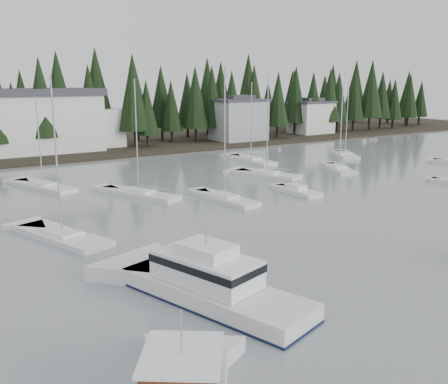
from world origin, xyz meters
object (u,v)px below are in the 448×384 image
at_px(sailboat_1, 225,200).
at_px(sailboat_7, 267,176).
at_px(sailboat_8, 43,188).
at_px(sailboat_9, 251,161).
at_px(house_east_b, 311,116).
at_px(sailboat_3, 339,170).
at_px(harbor_inn, 40,121).
at_px(sailboat_2, 139,195).
at_px(runabout_1, 297,192).
at_px(sailboat_5, 62,238).
at_px(sailboat_4, 345,156).
at_px(cabin_cruiser_center, 212,288).
at_px(house_east_a, 238,119).

bearing_deg(sailboat_1, sailboat_7, -61.45).
height_order(sailboat_8, sailboat_9, sailboat_9).
xyz_separation_m(house_east_b, sailboat_8, (-67.52, -26.72, -4.35)).
xyz_separation_m(sailboat_3, sailboat_7, (-11.60, 2.08, -0.00)).
bearing_deg(harbor_inn, sailboat_7, -60.80).
height_order(sailboat_1, sailboat_2, sailboat_1).
bearing_deg(runabout_1, sailboat_1, 80.94).
relative_size(harbor_inn, sailboat_2, 2.18).
bearing_deg(house_east_b, sailboat_5, -145.86).
relative_size(sailboat_4, runabout_1, 1.99).
bearing_deg(cabin_cruiser_center, sailboat_8, -15.74).
bearing_deg(sailboat_4, sailboat_7, 137.63).
bearing_deg(sailboat_3, cabin_cruiser_center, 151.05).
xyz_separation_m(house_east_b, sailboat_7, (-39.91, -35.32, -4.33)).
bearing_deg(house_east_a, sailboat_7, -118.26).
bearing_deg(sailboat_7, house_east_a, -50.14).
bearing_deg(sailboat_4, runabout_1, 153.86).
bearing_deg(sailboat_3, sailboat_4, -24.02).
xyz_separation_m(harbor_inn, sailboat_2, (1.67, -39.17, -5.71)).
height_order(sailboat_1, sailboat_8, sailboat_1).
distance_m(house_east_a, sailboat_4, 26.99).
height_order(sailboat_7, runabout_1, sailboat_7).
relative_size(house_east_a, sailboat_1, 0.71).
xyz_separation_m(sailboat_1, sailboat_7, (12.37, 8.72, -0.02)).
distance_m(sailboat_1, runabout_1, 9.11).
xyz_separation_m(sailboat_2, sailboat_9, (24.92, 12.99, -0.01)).
height_order(harbor_inn, sailboat_5, sailboat_5).
distance_m(harbor_inn, runabout_1, 51.30).
height_order(sailboat_5, sailboat_7, sailboat_7).
xyz_separation_m(house_east_b, sailboat_3, (-28.30, -37.39, -4.33)).
xyz_separation_m(sailboat_2, sailboat_4, (41.71, 8.64, 0.00)).
relative_size(cabin_cruiser_center, sailboat_2, 0.98).
height_order(house_east_b, sailboat_7, sailboat_7).
bearing_deg(house_east_a, cabin_cruiser_center, -125.31).
relative_size(sailboat_5, runabout_1, 2.07).
height_order(harbor_inn, sailboat_3, sailboat_3).
bearing_deg(sailboat_8, house_east_a, -81.53).
xyz_separation_m(sailboat_3, sailboat_9, (-6.07, 13.55, -0.02)).
height_order(sailboat_3, sailboat_4, sailboat_4).
bearing_deg(runabout_1, sailboat_2, 61.70).
bearing_deg(sailboat_1, sailboat_8, 34.73).
bearing_deg(harbor_inn, runabout_1, -69.72).
height_order(harbor_inn, sailboat_9, sailboat_9).
bearing_deg(sailboat_3, sailboat_8, 100.10).
bearing_deg(sailboat_3, sailboat_5, 129.39).
height_order(house_east_b, sailboat_8, sailboat_8).
bearing_deg(cabin_cruiser_center, sailboat_5, -2.79).
distance_m(sailboat_8, runabout_1, 30.65).
xyz_separation_m(sailboat_1, runabout_1, (8.99, -1.45, 0.04)).
bearing_deg(house_east_a, sailboat_1, -125.76).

